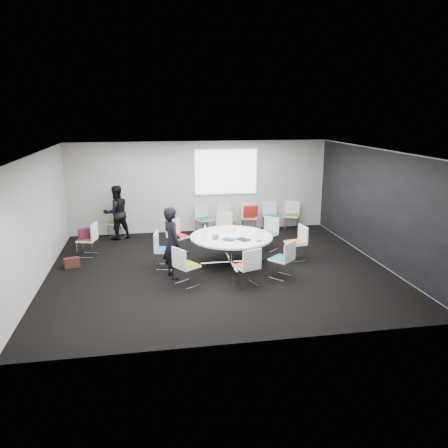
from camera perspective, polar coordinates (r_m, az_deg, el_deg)
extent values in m
cube|color=black|center=(10.60, -0.70, -5.93)|extent=(8.00, 7.00, 0.04)
cube|color=white|center=(9.96, -0.75, 9.54)|extent=(8.00, 7.00, 0.04)
cube|color=#ADA8A3|center=(13.61, -3.11, 4.89)|extent=(8.00, 0.04, 2.80)
cube|color=#ADA8A3|center=(6.87, 4.01, -5.03)|extent=(8.00, 0.04, 2.80)
cube|color=#ADA8A3|center=(10.36, -23.25, 0.56)|extent=(0.04, 7.00, 2.80)
cube|color=#ADA8A3|center=(11.52, 19.44, 2.26)|extent=(0.04, 7.00, 2.80)
cube|color=black|center=(11.51, 19.31, 2.25)|extent=(0.01, 6.94, 2.74)
cube|color=silver|center=(10.87, 0.96, -5.07)|extent=(0.90, 0.90, 0.08)
cylinder|color=silver|center=(10.76, 0.97, -3.44)|extent=(0.10, 0.10, 0.65)
cylinder|color=white|center=(10.66, 0.97, -1.68)|extent=(2.01, 2.01, 0.04)
cube|color=white|center=(13.60, 0.27, 6.82)|extent=(1.90, 0.03, 1.35)
cube|color=silver|center=(11.28, 9.26, -3.60)|extent=(0.49, 0.49, 0.42)
cube|color=white|center=(11.21, 9.30, -2.48)|extent=(0.51, 0.53, 0.04)
cube|color=#DA5813|center=(11.20, 9.31, -2.34)|extent=(0.44, 0.46, 0.03)
cube|color=white|center=(11.25, 10.29, -1.25)|extent=(0.12, 0.46, 0.42)
cube|color=silver|center=(11.96, 5.65, -2.41)|extent=(0.59, 0.59, 0.42)
cube|color=white|center=(11.90, 5.68, -1.35)|extent=(0.63, 0.64, 0.04)
cube|color=#0A7C6E|center=(11.89, 5.68, -1.22)|extent=(0.55, 0.55, 0.03)
cube|color=white|center=(12.01, 6.24, -0.08)|extent=(0.34, 0.37, 0.42)
cube|color=silver|center=(12.39, 0.12, -1.73)|extent=(0.45, 0.45, 0.42)
cube|color=white|center=(12.33, 0.12, -0.71)|extent=(0.50, 0.48, 0.04)
cube|color=olive|center=(12.32, 0.12, -0.57)|extent=(0.43, 0.41, 0.03)
cube|color=white|center=(12.47, 0.04, 0.57)|extent=(0.46, 0.08, 0.42)
cube|color=silver|center=(11.72, -5.99, -2.79)|extent=(0.58, 0.58, 0.42)
cube|color=white|center=(11.65, -6.02, -1.71)|extent=(0.63, 0.62, 0.04)
cube|color=red|center=(11.64, -6.03, -1.57)|extent=(0.54, 0.54, 0.03)
cube|color=white|center=(11.75, -6.67, -0.42)|extent=(0.40, 0.28, 0.42)
cube|color=silver|center=(10.68, -7.65, -4.60)|extent=(0.50, 0.50, 0.42)
cube|color=white|center=(10.61, -7.70, -3.43)|extent=(0.53, 0.54, 0.04)
cube|color=#0B5E83|center=(10.60, -7.70, -3.27)|extent=(0.46, 0.47, 0.03)
cube|color=white|center=(10.58, -8.86, -2.22)|extent=(0.13, 0.46, 0.42)
cube|color=silver|center=(9.60, -4.83, -6.77)|extent=(0.58, 0.58, 0.42)
cube|color=white|center=(9.52, -4.86, -5.48)|extent=(0.62, 0.63, 0.04)
cube|color=olive|center=(9.51, -4.86, -5.31)|extent=(0.54, 0.54, 0.03)
cube|color=white|center=(9.32, -5.90, -4.46)|extent=(0.29, 0.40, 0.42)
cube|color=silver|center=(9.54, 2.95, -6.89)|extent=(0.54, 0.54, 0.42)
cube|color=white|center=(9.45, 2.97, -5.59)|extent=(0.58, 0.57, 0.04)
cube|color=red|center=(9.44, 2.97, -5.42)|extent=(0.51, 0.50, 0.03)
cube|color=white|center=(9.21, 3.70, -4.64)|extent=(0.44, 0.19, 0.42)
cube|color=silver|center=(10.06, 7.47, -5.82)|extent=(0.59, 0.59, 0.42)
cube|color=white|center=(9.99, 7.51, -4.58)|extent=(0.64, 0.63, 0.04)
cube|color=#08727F|center=(9.98, 7.52, -4.42)|extent=(0.55, 0.55, 0.03)
cube|color=white|center=(9.81, 8.60, -3.56)|extent=(0.37, 0.33, 0.42)
cube|color=silver|center=(13.51, -2.51, -0.34)|extent=(0.55, 0.55, 0.42)
cube|color=white|center=(13.46, -2.52, 0.60)|extent=(0.60, 0.59, 0.04)
cube|color=#07667C|center=(13.45, -2.52, 0.73)|extent=(0.52, 0.51, 0.03)
cube|color=white|center=(13.58, -2.99, 1.72)|extent=(0.44, 0.22, 0.42)
cube|color=silver|center=(13.61, 0.27, -0.22)|extent=(0.49, 0.49, 0.42)
cube|color=white|center=(13.56, 0.28, 0.72)|extent=(0.54, 0.52, 0.04)
cube|color=olive|center=(13.55, 0.28, 0.84)|extent=(0.46, 0.45, 0.03)
cube|color=white|center=(13.69, -0.04, 1.85)|extent=(0.46, 0.12, 0.42)
cube|color=silver|center=(13.76, 3.27, -0.08)|extent=(0.48, 0.48, 0.42)
cube|color=white|center=(13.70, 3.28, 0.85)|extent=(0.52, 0.51, 0.04)
cube|color=red|center=(13.69, 3.28, 0.97)|extent=(0.45, 0.44, 0.03)
cube|color=white|center=(13.85, 3.23, 1.98)|extent=(0.46, 0.11, 0.42)
cube|color=silver|center=(13.93, 6.10, 0.05)|extent=(0.44, 0.44, 0.42)
cube|color=white|center=(13.87, 6.13, 0.96)|extent=(0.48, 0.46, 0.04)
cube|color=#0A8378|center=(13.87, 6.13, 1.08)|extent=(0.42, 0.40, 0.03)
cube|color=white|center=(14.02, 5.96, 2.08)|extent=(0.46, 0.06, 0.42)
cube|color=silver|center=(14.13, 8.77, 0.16)|extent=(0.56, 0.56, 0.42)
cube|color=white|center=(14.07, 8.80, 1.07)|extent=(0.60, 0.59, 0.04)
cube|color=olive|center=(14.07, 8.81, 1.19)|extent=(0.52, 0.51, 0.03)
cube|color=white|center=(14.22, 8.93, 2.16)|extent=(0.43, 0.23, 0.42)
cube|color=silver|center=(11.96, -17.37, -3.04)|extent=(0.50, 0.50, 0.42)
cube|color=white|center=(11.90, -17.45, -1.98)|extent=(0.53, 0.55, 0.04)
cube|color=olive|center=(11.89, -17.47, -1.84)|extent=(0.46, 0.48, 0.03)
cube|color=white|center=(11.76, -16.58, -0.93)|extent=(0.14, 0.46, 0.42)
cube|color=silver|center=(13.45, -13.69, -0.84)|extent=(0.55, 0.55, 0.42)
cube|color=white|center=(13.39, -13.75, 0.11)|extent=(0.60, 0.58, 0.04)
cube|color=#6D6915|center=(13.38, -13.75, 0.24)|extent=(0.52, 0.51, 0.03)
cube|color=white|center=(13.52, -13.41, 1.27)|extent=(0.44, 0.21, 0.42)
imported|color=black|center=(9.87, -6.81, -2.44)|extent=(0.58, 0.70, 1.65)
imported|color=black|center=(13.16, -13.88, 1.47)|extent=(0.96, 0.87, 1.60)
imported|color=#333338|center=(10.52, -0.86, -1.71)|extent=(0.29, 0.40, 0.03)
cube|color=silver|center=(10.61, -2.53, -0.92)|extent=(0.09, 0.29, 0.22)
cube|color=black|center=(10.35, 2.55, -2.02)|extent=(0.34, 0.37, 0.02)
cube|color=navy|center=(10.33, 0.61, -2.03)|extent=(0.33, 0.32, 0.03)
cube|color=white|center=(10.92, 3.54, -1.18)|extent=(0.37, 0.35, 0.00)
cube|color=silver|center=(10.70, 5.41, -1.56)|extent=(0.33, 0.26, 0.00)
cylinder|color=white|center=(11.04, 1.37, -0.74)|extent=(0.08, 0.08, 0.09)
cube|color=black|center=(10.27, 4.59, -2.23)|extent=(0.15, 0.09, 0.01)
cube|color=#581731|center=(11.85, -17.52, -1.15)|extent=(0.42, 0.32, 0.28)
cube|color=#401F14|center=(11.26, -19.24, -4.78)|extent=(0.39, 0.26, 0.24)
cube|color=#AA1F15|center=(13.44, 3.50, 1.71)|extent=(0.45, 0.18, 0.36)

